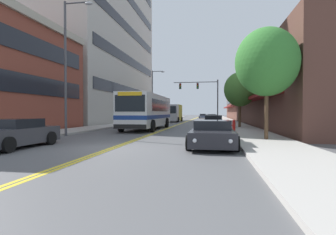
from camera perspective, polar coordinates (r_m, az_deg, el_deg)
name	(u,v)px	position (r m, az deg, el deg)	size (l,w,h in m)	color
ground_plane	(188,121)	(48.23, 4.41, -0.77)	(240.00, 240.00, 0.00)	#565659
sidewalk_left	(151,120)	(49.35, -3.73, -0.64)	(3.04, 106.00, 0.15)	#B2ADA5
sidewalk_right	(227,121)	(48.11, 12.76, -0.71)	(3.04, 106.00, 0.15)	#B2ADA5
centre_line	(188,121)	(48.23, 4.41, -0.76)	(0.34, 106.00, 0.01)	yellow
office_tower_left	(96,33)	(47.40, -15.34, 17.29)	(12.08, 30.30, 29.63)	#BCB7AD
storefront_row_right	(261,101)	(48.80, 19.54, 3.51)	(9.10, 68.00, 7.35)	brown
city_bus	(148,110)	(24.72, -4.41, 1.58)	(2.91, 10.83, 3.14)	silver
car_dark_grey_parked_left_near	(13,134)	(13.52, -30.60, -3.11)	(2.11, 4.51, 1.29)	#38383D
car_white_parked_left_mid	(156,119)	(40.75, -2.68, -0.30)	(2.13, 4.64, 1.25)	white
car_beige_parked_left_far	(146,120)	(34.79, -4.89, -0.44)	(2.04, 4.62, 1.35)	#BCAD89
car_charcoal_parked_right_foreground	(212,134)	(12.29, 9.62, -3.57)	(2.14, 4.87, 1.20)	#232328
car_silver_parked_right_mid	(212,119)	(36.85, 9.50, -0.43)	(2.12, 4.52, 1.28)	#B7B7BC
car_black_parked_right_far	(213,123)	(24.92, 9.84, -1.10)	(2.05, 4.66, 1.31)	black
car_champagne_parked_right_end	(212,118)	(50.37, 9.48, -0.03)	(1.97, 4.18, 1.26)	beige
car_slate_blue_moving_lead	(203,116)	(69.75, 7.61, 0.27)	(2.03, 4.33, 1.20)	#475675
box_truck	(173,113)	(43.92, 1.04, 1.06)	(2.72, 6.74, 2.88)	#B7B7BC
traffic_signal_mast	(202,92)	(42.18, 7.51, 5.55)	(7.10, 0.38, 6.76)	#47474C
street_lamp_left_near	(69,58)	(18.94, -20.80, 12.08)	(2.04, 0.28, 8.92)	#47474C
street_lamp_left_far	(154,92)	(42.92, -3.08, 5.60)	(2.10, 0.28, 8.40)	#47474C
street_tree_right_near	(267,62)	(15.19, 20.70, 11.21)	(3.31, 3.31, 5.93)	brown
street_tree_right_mid	(240,90)	(26.91, 15.36, 5.90)	(3.08, 3.08, 5.40)	brown
fire_hydrant	(234,126)	(20.38, 14.14, -1.71)	(0.30, 0.22, 0.87)	red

